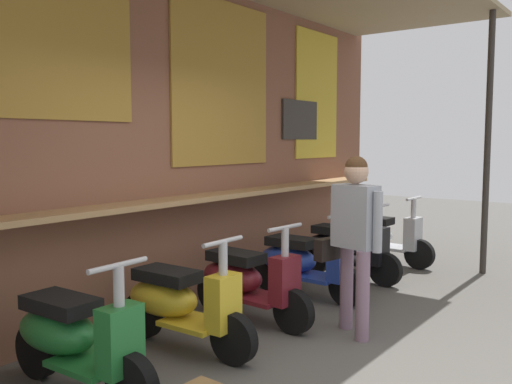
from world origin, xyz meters
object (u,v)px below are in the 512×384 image
object	(u,v)px
scooter_maroon	(245,280)
shopper_with_handbag	(354,228)
scooter_blue	(301,262)
scooter_yellow	(178,302)
scooter_black	(343,248)
scooter_silver	(380,236)
scooter_green	(72,337)

from	to	relation	value
scooter_maroon	shopper_with_handbag	world-z (taller)	shopper_with_handbag
scooter_maroon	scooter_blue	distance (m)	1.00
scooter_yellow	scooter_black	distance (m)	2.89
scooter_maroon	scooter_yellow	bearing A→B (deg)	-86.09
scooter_silver	shopper_with_handbag	world-z (taller)	shopper_with_handbag
scooter_green	scooter_yellow	world-z (taller)	same
scooter_yellow	scooter_black	xyz separation A→B (m)	(2.89, -0.00, 0.00)
scooter_black	shopper_with_handbag	xyz separation A→B (m)	(-1.71, -1.00, 0.57)
scooter_maroon	scooter_silver	distance (m)	3.06
scooter_maroon	scooter_black	distance (m)	1.99
scooter_green	shopper_with_handbag	world-z (taller)	shopper_with_handbag
scooter_blue	scooter_green	bearing A→B (deg)	-88.87
scooter_black	scooter_green	bearing A→B (deg)	-86.19
scooter_maroon	scooter_black	world-z (taller)	same
scooter_yellow	scooter_silver	size ratio (longest dim) A/B	1.00
scooter_blue	scooter_silver	xyz separation A→B (m)	(2.07, -0.00, 0.00)
scooter_yellow	shopper_with_handbag	distance (m)	1.65
scooter_yellow	scooter_silver	world-z (taller)	same
scooter_yellow	scooter_blue	xyz separation A→B (m)	(1.90, 0.00, 0.00)
scooter_green	scooter_silver	world-z (taller)	same
scooter_maroon	shopper_with_handbag	xyz separation A→B (m)	(0.28, -1.00, 0.57)
scooter_blue	scooter_black	size ratio (longest dim) A/B	1.00
scooter_green	scooter_silver	size ratio (longest dim) A/B	1.00
scooter_yellow	scooter_maroon	size ratio (longest dim) A/B	1.00
scooter_yellow	scooter_blue	distance (m)	1.90
scooter_yellow	scooter_maroon	xyz separation A→B (m)	(0.90, -0.00, 0.00)
scooter_yellow	shopper_with_handbag	xyz separation A→B (m)	(1.18, -1.00, 0.57)
scooter_maroon	scooter_silver	xyz separation A→B (m)	(3.06, 0.00, 0.00)
scooter_black	scooter_maroon	bearing A→B (deg)	-86.19
scooter_maroon	scooter_blue	bearing A→B (deg)	93.91
scooter_green	scooter_maroon	world-z (taller)	same
scooter_green	scooter_black	world-z (taller)	same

